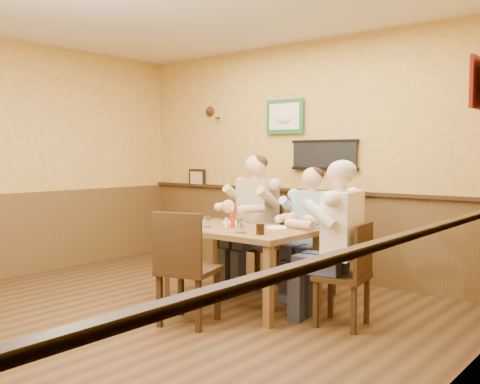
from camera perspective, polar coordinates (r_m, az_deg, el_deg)
The scene contains 17 objects.
room at distance 4.67m, azimuth -8.05°, elevation 6.83°, with size 5.02×5.03×2.81m.
dining_table at distance 5.18m, azimuth -0.08°, elevation -4.83°, with size 1.40×0.90×0.75m.
chair_back_left at distance 5.97m, azimuth 1.85°, elevation -5.62°, with size 0.42×0.42×0.91m, color #352211, non-canonical shape.
chair_back_right at distance 5.58m, azimuth 7.79°, elevation -6.73°, with size 0.39×0.39×0.83m, color #352211, non-canonical shape.
chair_right_end at distance 4.66m, azimuth 10.82°, elevation -8.60°, with size 0.41×0.41×0.88m, color #352211, non-canonical shape.
chair_near_side at distance 4.64m, azimuth -5.46°, elevation -7.98°, with size 0.45×0.45×0.98m, color #352211, non-canonical shape.
diner_tan_shirt at distance 5.94m, azimuth 1.86°, elevation -3.76°, with size 0.60×0.60×1.30m, color #C4B287, non-canonical shape.
diner_blue_polo at distance 5.55m, azimuth 7.81°, elevation -4.92°, with size 0.55×0.55×1.19m, color #89AFCE, non-canonical shape.
diner_white_elder at distance 4.62m, azimuth 10.85°, elevation -6.31°, with size 0.58×0.58×1.26m, color white, non-canonical shape.
water_glass_left at distance 5.20m, azimuth -3.55°, elevation -3.18°, with size 0.07×0.07×0.11m, color silver.
water_glass_mid at distance 4.82m, azimuth 0.13°, elevation -3.58°, with size 0.09×0.09×0.14m, color silver.
cola_tumbler at distance 4.72m, azimuth 2.17°, elevation -3.97°, with size 0.08×0.08×0.10m, color black.
hot_sauce_bottle at distance 5.13m, azimuth -0.81°, elevation -2.79°, with size 0.05×0.05×0.19m, color red.
salt_shaker at distance 5.18m, azimuth -1.42°, elevation -3.30°, with size 0.04×0.04×0.09m, color white.
pepper_shaker at distance 5.17m, azimuth 0.14°, elevation -3.28°, with size 0.04×0.04×0.09m, color black.
plate_far_left at distance 5.51m, azimuth -0.76°, elevation -3.26°, with size 0.22×0.22×0.01m, color silver.
plate_far_right at distance 5.12m, azimuth 4.05°, elevation -3.81°, with size 0.23×0.23×0.02m, color white.
Camera 1 is at (3.57, -2.98, 1.45)m, focal length 40.00 mm.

